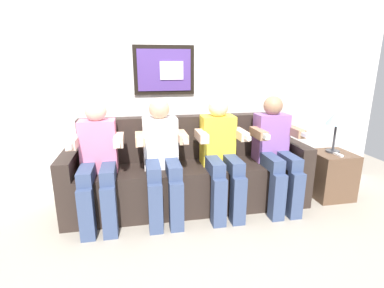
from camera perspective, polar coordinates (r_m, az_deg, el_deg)
The scene contains 10 objects.
ground_plane at distance 2.84m, azimuth 0.60°, elevation -14.58°, with size 6.24×6.24×0.00m, color #9E9384.
back_wall_assembly at distance 3.21m, azimuth -2.23°, elevation 13.35°, with size 4.80×0.10×2.60m.
couch at distance 2.99m, azimuth -0.65°, elevation -6.28°, with size 2.40×0.58×0.90m.
person_leftmost at distance 2.71m, azimuth -17.86°, elevation -2.78°, with size 0.46×0.56×1.11m.
person_left_center at distance 2.70m, azimuth -5.92°, elevation -2.18°, with size 0.46×0.56×1.11m.
person_right_center at distance 2.80m, azimuth 5.64°, elevation -1.52°, with size 0.46×0.56×1.11m.
person_rightmost at distance 3.00m, azimuth 15.98°, elevation -0.86°, with size 0.46×0.56×1.11m.
side_table_right at distance 3.53m, azimuth 25.42°, elevation -5.47°, with size 0.40×0.40×0.50m.
table_lamp at distance 3.40m, azimuth 26.41°, elevation 4.36°, with size 0.22×0.22×0.46m.
spare_remote_on_table at distance 3.38m, azimuth 26.56°, elevation -1.84°, with size 0.04×0.13×0.02m, color white.
Camera 1 is at (-0.50, -2.40, 1.42)m, focal length 27.36 mm.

